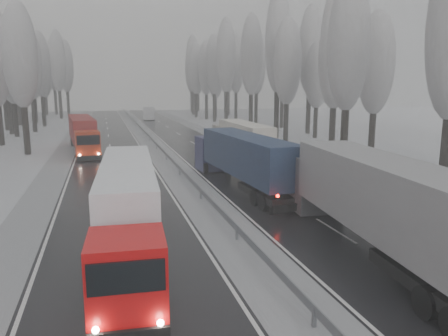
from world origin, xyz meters
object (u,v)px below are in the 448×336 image
truck_grey_tarp (375,198)px  truck_red_white (128,202)px  box_truck_distant (149,113)px  truck_blue_box (241,157)px  truck_cream_box (241,137)px  truck_red_red (83,132)px

truck_grey_tarp → truck_red_white: size_ratio=1.15×
box_truck_distant → truck_blue_box: bearing=-84.2°
truck_grey_tarp → truck_red_white: 10.84m
truck_blue_box → box_truck_distant: bearing=85.3°
truck_grey_tarp → box_truck_distant: truck_grey_tarp is taller
truck_cream_box → truck_red_red: size_ratio=0.96×
truck_red_white → truck_cream_box: bearing=64.8°
truck_grey_tarp → truck_red_white: (-10.25, 3.49, -0.32)m
truck_grey_tarp → truck_cream_box: size_ratio=1.18×
truck_grey_tarp → truck_blue_box: bearing=102.0°
truck_grey_tarp → truck_blue_box: size_ratio=1.10×
box_truck_distant → truck_red_white: truck_red_white is taller
truck_blue_box → truck_red_white: size_ratio=1.04×
truck_blue_box → truck_cream_box: bearing=68.0°
truck_blue_box → truck_red_red: truck_blue_box is taller
truck_grey_tarp → truck_blue_box: (-1.69, 13.75, -0.23)m
truck_cream_box → box_truck_distant: (-3.73, 55.44, -0.65)m
truck_blue_box → box_truck_distant: (0.46, 68.55, -0.80)m
truck_blue_box → truck_red_red: 24.99m
truck_grey_tarp → truck_red_red: truck_grey_tarp is taller
truck_blue_box → box_truck_distant: size_ratio=1.92×
truck_red_white → truck_red_red: size_ratio=0.99×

